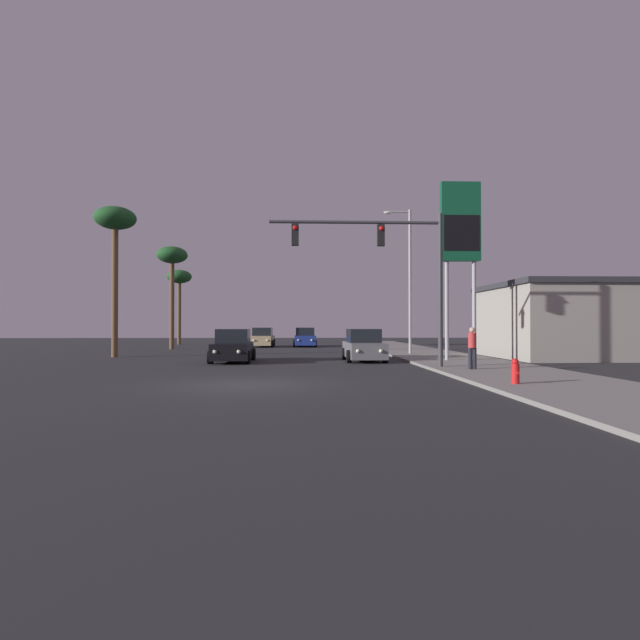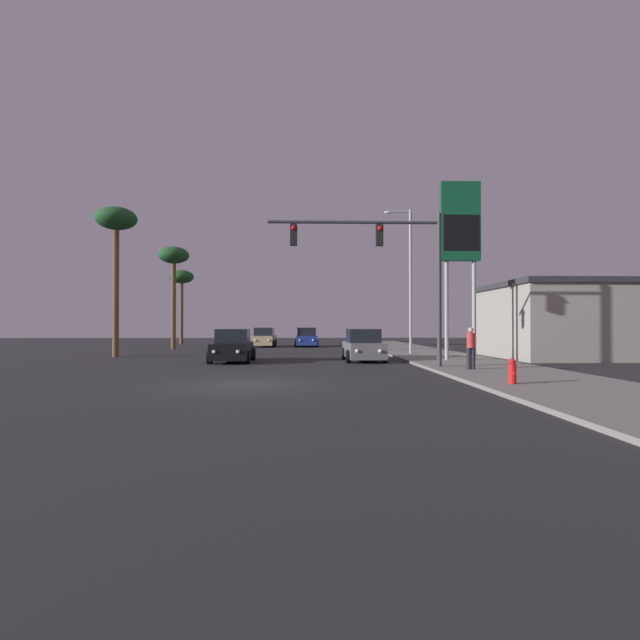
{
  "view_description": "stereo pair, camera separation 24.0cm",
  "coord_description": "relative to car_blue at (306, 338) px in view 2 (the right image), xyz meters",
  "views": [
    {
      "loc": [
        1.65,
        -15.69,
        1.85
      ],
      "look_at": [
        2.71,
        12.41,
        2.17
      ],
      "focal_mm": 28.0,
      "sensor_mm": 36.0,
      "label": 1
    },
    {
      "loc": [
        1.89,
        -15.7,
        1.85
      ],
      "look_at": [
        2.71,
        12.41,
        2.17
      ],
      "focal_mm": 28.0,
      "sensor_mm": 36.0,
      "label": 2
    }
  ],
  "objects": [
    {
      "name": "palm_tree_far",
      "position": [
        -12.38,
        5.67,
        5.6
      ],
      "size": [
        2.4,
        2.4,
        7.37
      ],
      "color": "brown",
      "rests_on": "ground"
    },
    {
      "name": "car_black",
      "position": [
        -3.81,
        -18.42,
        0.0
      ],
      "size": [
        2.04,
        4.33,
        1.68
      ],
      "rotation": [
        0.0,
        0.0,
        3.17
      ],
      "color": "black",
      "rests_on": "ground"
    },
    {
      "name": "ground_plane",
      "position": [
        -1.98,
        -28.33,
        -0.76
      ],
      "size": [
        120.0,
        120.0,
        0.0
      ],
      "primitive_type": "plane",
      "color": "#28282B"
    },
    {
      "name": "fire_hydrant",
      "position": [
        6.07,
        -29.36,
        -0.27
      ],
      "size": [
        0.24,
        0.34,
        0.76
      ],
      "color": "red",
      "rests_on": "sidewalk_right"
    },
    {
      "name": "palm_tree_mid",
      "position": [
        -10.52,
        -4.33,
        6.26
      ],
      "size": [
        2.4,
        2.4,
        8.1
      ],
      "color": "brown",
      "rests_on": "ground"
    },
    {
      "name": "car_grey",
      "position": [
        2.95,
        -18.0,
        0.0
      ],
      "size": [
        2.04,
        4.33,
        1.68
      ],
      "rotation": [
        0.0,
        0.0,
        3.17
      ],
      "color": "slate",
      "rests_on": "ground"
    },
    {
      "name": "gas_station_sign",
      "position": [
        7.73,
        -19.13,
        5.86
      ],
      "size": [
        2.0,
        0.42,
        9.0
      ],
      "color": "#99999E",
      "rests_on": "sidewalk_right"
    },
    {
      "name": "building_gas_station",
      "position": [
        16.02,
        -15.75,
        1.4
      ],
      "size": [
        10.3,
        8.3,
        4.3
      ],
      "color": "gray",
      "rests_on": "ground"
    },
    {
      "name": "palm_tree_near",
      "position": [
        -11.28,
        -14.33,
        6.93
      ],
      "size": [
        2.4,
        2.4,
        8.85
      ],
      "color": "brown",
      "rests_on": "ground"
    },
    {
      "name": "car_tan",
      "position": [
        -3.7,
        -0.33,
        0.0
      ],
      "size": [
        2.04,
        4.33,
        1.68
      ],
      "rotation": [
        0.0,
        0.0,
        3.11
      ],
      "color": "tan",
      "rests_on": "ground"
    },
    {
      "name": "sidewalk_right",
      "position": [
        7.52,
        -18.33,
        -0.7
      ],
      "size": [
        5.0,
        60.0,
        0.12
      ],
      "color": "gray",
      "rests_on": "ground"
    },
    {
      "name": "street_lamp",
      "position": [
        6.34,
        -13.15,
        4.36
      ],
      "size": [
        1.74,
        0.24,
        9.0
      ],
      "color": "#99999E",
      "rests_on": "sidewalk_right"
    },
    {
      "name": "car_blue",
      "position": [
        0.0,
        0.0,
        0.0
      ],
      "size": [
        2.04,
        4.32,
        1.68
      ],
      "rotation": [
        0.0,
        0.0,
        3.16
      ],
      "color": "navy",
      "rests_on": "ground"
    },
    {
      "name": "traffic_light_mast",
      "position": [
        3.48,
        -23.11,
        3.97
      ],
      "size": [
        7.35,
        0.36,
        6.5
      ],
      "color": "#38383D",
      "rests_on": "sidewalk_right"
    },
    {
      "name": "pedestrian_on_sidewalk",
      "position": [
        6.48,
        -24.42,
        0.27
      ],
      "size": [
        0.34,
        0.32,
        1.67
      ],
      "color": "#23232D",
      "rests_on": "sidewalk_right"
    }
  ]
}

